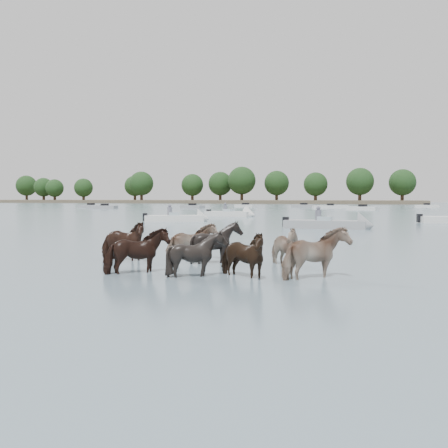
% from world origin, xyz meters
% --- Properties ---
extents(ground, '(400.00, 400.00, 0.00)m').
position_xyz_m(ground, '(0.00, 0.00, 0.00)').
color(ground, '#4B606C').
rests_on(ground, ground).
extents(shoreline, '(160.00, 30.00, 1.00)m').
position_xyz_m(shoreline, '(-70.00, 150.00, 0.50)').
color(shoreline, '#4C4233').
rests_on(shoreline, ground).
extents(pony_herd, '(7.41, 4.36, 1.36)m').
position_xyz_m(pony_herd, '(-1.35, 2.34, 0.47)').
color(pony_herd, black).
rests_on(pony_herd, ground).
extents(motorboat_a, '(5.12, 3.51, 1.92)m').
position_xyz_m(motorboat_a, '(-12.60, 25.62, 0.23)').
color(motorboat_a, silver).
rests_on(motorboat_a, ground).
extents(motorboat_b, '(5.38, 1.67, 1.92)m').
position_xyz_m(motorboat_b, '(-0.38, 20.57, 0.23)').
color(motorboat_b, gray).
rests_on(motorboat_b, ground).
extents(motorboat_f, '(5.42, 2.52, 1.92)m').
position_xyz_m(motorboat_f, '(-12.10, 36.71, 0.23)').
color(motorboat_f, silver).
rests_on(motorboat_f, ground).
extents(distant_flotilla, '(106.12, 28.95, 0.93)m').
position_xyz_m(distant_flotilla, '(-1.07, 78.08, 0.26)').
color(distant_flotilla, gray).
rests_on(distant_flotilla, ground).
extents(treeline, '(152.13, 20.23, 12.31)m').
position_xyz_m(treeline, '(-65.66, 151.49, 6.51)').
color(treeline, '#382619').
rests_on(treeline, ground).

